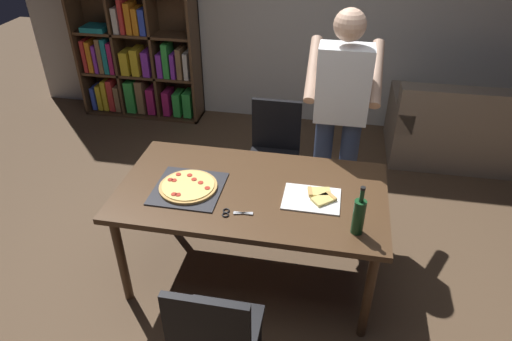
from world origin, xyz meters
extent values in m
plane|color=brown|center=(0.00, 0.00, 0.00)|extent=(12.00, 12.00, 0.00)
cube|color=#4C331E|center=(0.00, 0.00, 0.73)|extent=(1.75, 0.96, 0.04)
cylinder|color=#4C331E|center=(-0.79, -0.40, 0.35)|extent=(0.06, 0.06, 0.71)
cylinder|color=#4C331E|center=(0.79, -0.40, 0.35)|extent=(0.06, 0.06, 0.71)
cylinder|color=#4C331E|center=(-0.79, 0.40, 0.35)|extent=(0.06, 0.06, 0.71)
cylinder|color=#4C331E|center=(0.79, 0.40, 0.35)|extent=(0.06, 0.06, 0.71)
cube|color=black|center=(0.00, -0.88, 0.43)|extent=(0.42, 0.42, 0.04)
cube|color=black|center=(0.00, -1.07, 0.68)|extent=(0.42, 0.04, 0.45)
cylinder|color=black|center=(0.18, -0.70, 0.21)|extent=(0.04, 0.04, 0.41)
cylinder|color=black|center=(-0.18, -0.70, 0.21)|extent=(0.04, 0.04, 0.41)
cube|color=black|center=(0.00, 0.88, 0.43)|extent=(0.42, 0.42, 0.04)
cube|color=black|center=(0.00, 1.07, 0.68)|extent=(0.42, 0.04, 0.45)
cylinder|color=black|center=(-0.18, 0.70, 0.21)|extent=(0.04, 0.04, 0.41)
cylinder|color=black|center=(0.18, 0.70, 0.21)|extent=(0.04, 0.04, 0.41)
cylinder|color=black|center=(-0.18, 1.06, 0.21)|extent=(0.04, 0.04, 0.41)
cylinder|color=black|center=(0.18, 1.06, 0.21)|extent=(0.04, 0.04, 0.41)
cube|color=gray|center=(1.90, 2.05, 0.20)|extent=(1.71, 0.87, 0.40)
cube|color=gray|center=(1.90, 1.73, 0.62)|extent=(1.70, 0.22, 0.45)
cube|color=gray|center=(1.13, 2.04, 0.50)|extent=(0.17, 0.85, 0.20)
cube|color=#513823|center=(-2.48, 2.35, 0.97)|extent=(0.03, 0.35, 1.95)
cube|color=#513823|center=(-1.11, 2.35, 0.97)|extent=(0.03, 0.35, 1.95)
cube|color=#513823|center=(-1.80, 2.35, 0.01)|extent=(1.40, 0.35, 0.03)
cube|color=#513823|center=(-1.80, 2.51, 0.97)|extent=(1.40, 0.03, 1.95)
cube|color=#513823|center=(-1.80, 2.35, 0.50)|extent=(1.34, 0.29, 0.03)
cube|color=#513823|center=(-1.80, 2.35, 0.97)|extent=(1.34, 0.29, 0.03)
cube|color=#513823|center=(-2.02, 2.35, 0.97)|extent=(0.03, 0.29, 1.89)
cube|color=#513823|center=(-1.57, 2.35, 0.97)|extent=(0.03, 0.29, 1.89)
cube|color=blue|center=(-2.40, 2.33, 0.18)|extent=(0.05, 0.22, 0.28)
cube|color=yellow|center=(-2.32, 2.33, 0.20)|extent=(0.06, 0.22, 0.30)
cube|color=yellow|center=(-2.24, 2.33, 0.23)|extent=(0.06, 0.22, 0.37)
cube|color=red|center=(-2.17, 2.33, 0.24)|extent=(0.07, 0.22, 0.38)
cube|color=olive|center=(-2.09, 2.33, 0.20)|extent=(0.06, 0.22, 0.31)
cube|color=green|center=(-1.93, 2.33, 0.23)|extent=(0.11, 0.22, 0.38)
cube|color=olive|center=(-1.80, 2.33, 0.24)|extent=(0.08, 0.22, 0.40)
cube|color=#B21E66|center=(-1.67, 2.33, 0.20)|extent=(0.09, 0.22, 0.31)
cube|color=#B21E66|center=(-1.48, 2.33, 0.19)|extent=(0.08, 0.22, 0.29)
cube|color=green|center=(-1.35, 2.33, 0.18)|extent=(0.08, 0.22, 0.28)
cube|color=green|center=(-1.22, 2.33, 0.19)|extent=(0.10, 0.22, 0.30)
cube|color=red|center=(-2.40, 2.33, 0.70)|extent=(0.04, 0.22, 0.37)
cube|color=orange|center=(-2.34, 2.33, 0.70)|extent=(0.06, 0.22, 0.36)
cube|color=purple|center=(-2.28, 2.33, 0.68)|extent=(0.04, 0.22, 0.32)
cube|color=olive|center=(-2.21, 2.33, 0.72)|extent=(0.05, 0.22, 0.40)
cube|color=teal|center=(-2.15, 2.33, 0.72)|extent=(0.06, 0.22, 0.40)
cube|color=#B21E66|center=(-2.08, 2.33, 0.70)|extent=(0.05, 0.22, 0.36)
cube|color=yellow|center=(-1.93, 2.33, 0.65)|extent=(0.09, 0.22, 0.26)
cube|color=yellow|center=(-1.80, 2.33, 0.67)|extent=(0.09, 0.22, 0.30)
cube|color=purple|center=(-1.67, 2.33, 0.66)|extent=(0.08, 0.22, 0.28)
cube|color=purple|center=(-1.50, 2.33, 0.65)|extent=(0.06, 0.22, 0.27)
cube|color=green|center=(-1.43, 2.33, 0.71)|extent=(0.07, 0.22, 0.39)
cube|color=purple|center=(-1.35, 2.33, 0.66)|extent=(0.05, 0.22, 0.28)
cube|color=olive|center=(-1.27, 2.33, 0.69)|extent=(0.06, 0.22, 0.34)
cube|color=silver|center=(-1.20, 2.33, 0.67)|extent=(0.05, 0.22, 0.30)
cube|color=teal|center=(-2.24, 2.33, 1.02)|extent=(0.28, 0.25, 0.06)
cube|color=silver|center=(-1.95, 2.33, 1.13)|extent=(0.06, 0.22, 0.28)
cube|color=red|center=(-1.87, 2.33, 1.18)|extent=(0.05, 0.22, 0.38)
cube|color=orange|center=(-1.80, 2.33, 1.16)|extent=(0.06, 0.22, 0.33)
cube|color=orange|center=(-1.72, 2.33, 1.13)|extent=(0.06, 0.22, 0.28)
cube|color=blue|center=(-1.64, 2.33, 1.13)|extent=(0.07, 0.22, 0.27)
cylinder|color=#38476B|center=(0.62, 0.73, 0.47)|extent=(0.14, 0.14, 0.95)
cylinder|color=#38476B|center=(0.42, 0.73, 0.47)|extent=(0.14, 0.14, 0.95)
cube|color=white|center=(0.52, 0.73, 1.23)|extent=(0.38, 0.22, 0.55)
sphere|color=#E0B293|center=(0.52, 0.73, 1.64)|extent=(0.22, 0.22, 0.22)
cylinder|color=#E0B293|center=(0.75, 0.91, 1.25)|extent=(0.09, 0.50, 0.39)
cylinder|color=#E0B293|center=(0.29, 0.91, 1.25)|extent=(0.09, 0.50, 0.39)
cube|color=#2D2D33|center=(-0.41, -0.08, 0.76)|extent=(0.44, 0.44, 0.01)
cylinder|color=tan|center=(-0.41, -0.08, 0.77)|extent=(0.38, 0.38, 0.02)
cylinder|color=#EACC6B|center=(-0.41, -0.08, 0.78)|extent=(0.34, 0.34, 0.01)
cylinder|color=#B22819|center=(-0.46, -0.19, 0.79)|extent=(0.04, 0.04, 0.00)
cylinder|color=#B22819|center=(-0.43, 0.03, 0.79)|extent=(0.04, 0.04, 0.00)
cylinder|color=#B22819|center=(-0.51, -0.05, 0.79)|extent=(0.04, 0.04, 0.00)
cylinder|color=#B22819|center=(-0.51, 0.03, 0.79)|extent=(0.04, 0.04, 0.00)
cylinder|color=#B22819|center=(-0.39, -0.01, 0.79)|extent=(0.04, 0.04, 0.00)
cylinder|color=#B22819|center=(-0.33, -0.04, 0.79)|extent=(0.04, 0.04, 0.00)
cylinder|color=#B22819|center=(-0.54, -0.04, 0.79)|extent=(0.04, 0.04, 0.00)
cylinder|color=#B22819|center=(-0.27, -0.09, 0.79)|extent=(0.04, 0.04, 0.00)
cylinder|color=#B22819|center=(-0.43, -0.19, 0.79)|extent=(0.04, 0.04, 0.00)
cube|color=white|center=(0.39, -0.04, 0.76)|extent=(0.36, 0.28, 0.01)
cube|color=#EACC6B|center=(0.47, -0.05, 0.77)|extent=(0.16, 0.16, 0.02)
cube|color=tan|center=(0.51, -0.01, 0.77)|extent=(0.08, 0.08, 0.02)
cube|color=#EACC6B|center=(0.44, 0.03, 0.77)|extent=(0.15, 0.11, 0.02)
cube|color=tan|center=(0.38, 0.02, 0.77)|extent=(0.04, 0.09, 0.02)
cylinder|color=#194723|center=(0.67, -0.30, 0.86)|extent=(0.07, 0.07, 0.22)
cylinder|color=#194723|center=(0.67, -0.30, 1.01)|extent=(0.03, 0.03, 0.08)
cylinder|color=black|center=(0.67, -0.30, 1.06)|extent=(0.03, 0.03, 0.02)
cube|color=silver|center=(0.00, -0.26, 0.76)|extent=(0.12, 0.04, 0.01)
cube|color=silver|center=(0.00, -0.26, 0.76)|extent=(0.12, 0.01, 0.01)
torus|color=black|center=(-0.11, -0.26, 0.76)|extent=(0.05, 0.05, 0.01)
torus|color=black|center=(-0.10, -0.30, 0.76)|extent=(0.05, 0.05, 0.01)
camera|label=1|loc=(0.49, -2.38, 2.50)|focal=32.13mm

